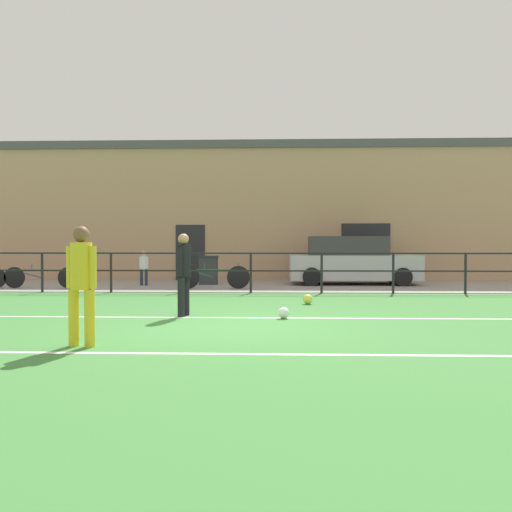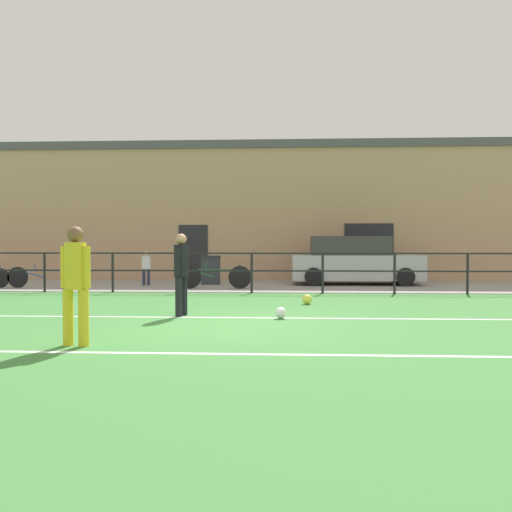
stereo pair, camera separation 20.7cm
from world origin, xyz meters
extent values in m
cube|color=#42843D|center=(0.00, 0.00, -0.02)|extent=(60.00, 44.00, 0.04)
cube|color=white|center=(0.00, 0.94, 0.00)|extent=(36.00, 0.11, 0.00)
cube|color=white|center=(0.00, -2.41, 0.00)|extent=(36.00, 0.11, 0.00)
cube|color=gray|center=(0.00, 8.50, 0.01)|extent=(48.00, 5.00, 0.02)
cylinder|color=black|center=(-6.00, 6.00, 0.57)|extent=(0.07, 0.07, 1.15)
cylinder|color=black|center=(-4.00, 6.00, 0.57)|extent=(0.07, 0.07, 1.15)
cylinder|color=black|center=(-2.00, 6.00, 0.57)|extent=(0.07, 0.07, 1.15)
cylinder|color=black|center=(0.00, 6.00, 0.57)|extent=(0.07, 0.07, 1.15)
cylinder|color=black|center=(2.00, 6.00, 0.57)|extent=(0.07, 0.07, 1.15)
cylinder|color=black|center=(4.00, 6.00, 0.57)|extent=(0.07, 0.07, 1.15)
cylinder|color=black|center=(6.00, 6.00, 0.57)|extent=(0.07, 0.07, 1.15)
cube|color=black|center=(0.00, 6.00, 1.13)|extent=(36.00, 0.04, 0.04)
cube|color=black|center=(0.00, 6.00, 0.63)|extent=(36.00, 0.04, 0.04)
cube|color=tan|center=(0.00, 12.20, 2.49)|extent=(28.00, 2.40, 4.97)
cube|color=#232328|center=(-2.51, 10.98, 1.05)|extent=(1.10, 0.04, 2.10)
cube|color=#232328|center=(4.05, 10.98, 1.60)|extent=(1.80, 0.04, 1.10)
cube|color=#4C4C51|center=(0.00, 12.20, 5.12)|extent=(28.00, 2.56, 0.30)
cylinder|color=black|center=(-1.11, 1.04, 0.38)|extent=(0.14, 0.14, 0.76)
cylinder|color=black|center=(-1.06, 1.27, 0.38)|extent=(0.14, 0.14, 0.76)
cylinder|color=black|center=(-1.08, 1.15, 1.07)|extent=(0.28, 0.28, 0.63)
sphere|color=#A37556|center=(-1.08, 1.15, 1.50)|extent=(0.21, 0.21, 0.21)
cylinder|color=black|center=(-1.12, 0.99, 1.06)|extent=(0.10, 0.10, 0.56)
cylinder|color=black|center=(-1.04, 1.32, 1.06)|extent=(0.10, 0.10, 0.56)
cylinder|color=gold|center=(-2.07, -1.95, 0.39)|extent=(0.14, 0.14, 0.78)
cylinder|color=gold|center=(-1.83, -2.00, 0.39)|extent=(0.14, 0.14, 0.78)
cylinder|color=gold|center=(-1.95, -1.97, 1.11)|extent=(0.29, 0.29, 0.65)
sphere|color=brown|center=(-1.95, -1.97, 1.54)|extent=(0.22, 0.22, 0.22)
cylinder|color=gold|center=(-2.12, -1.94, 1.09)|extent=(0.10, 0.10, 0.58)
cylinder|color=gold|center=(-1.78, -2.01, 1.09)|extent=(0.10, 0.10, 0.58)
sphere|color=#E5E04C|center=(1.45, 3.27, 0.11)|extent=(0.23, 0.23, 0.23)
sphere|color=white|center=(0.86, 0.86, 0.11)|extent=(0.21, 0.21, 0.21)
cylinder|color=#232D4C|center=(-3.56, 8.38, 0.29)|extent=(0.10, 0.10, 0.53)
cylinder|color=#232D4C|center=(-3.73, 8.40, 0.29)|extent=(0.10, 0.10, 0.53)
cylinder|color=white|center=(-3.64, 8.39, 0.77)|extent=(0.20, 0.20, 0.44)
sphere|color=beige|center=(-3.64, 8.39, 1.07)|extent=(0.15, 0.15, 0.15)
cylinder|color=white|center=(-3.53, 8.37, 0.76)|extent=(0.07, 0.07, 0.39)
cylinder|color=white|center=(-3.76, 8.41, 0.76)|extent=(0.07, 0.07, 0.39)
cube|color=#B7B7BC|center=(3.35, 9.19, 0.60)|extent=(4.32, 1.68, 0.83)
cube|color=#373738|center=(3.14, 9.19, 1.33)|extent=(2.59, 1.41, 0.63)
cylinder|color=black|center=(1.88, 8.39, 0.32)|extent=(0.60, 0.18, 0.60)
cylinder|color=black|center=(4.82, 8.39, 0.32)|extent=(0.60, 0.18, 0.60)
cylinder|color=black|center=(1.88, 10.00, 0.32)|extent=(0.60, 0.18, 0.60)
cylinder|color=black|center=(4.82, 10.00, 0.32)|extent=(0.60, 0.18, 0.60)
cylinder|color=black|center=(-1.98, 7.20, 0.37)|extent=(0.70, 0.04, 0.70)
cylinder|color=black|center=(-0.44, 7.20, 0.37)|extent=(0.70, 0.04, 0.70)
cube|color=#1E6633|center=(-1.21, 7.20, 0.60)|extent=(1.20, 0.04, 0.04)
cube|color=#1E6633|center=(-1.59, 7.20, 0.48)|extent=(0.75, 0.03, 0.25)
cylinder|color=#1E6633|center=(-1.48, 7.20, 0.70)|extent=(0.03, 0.03, 0.20)
cylinder|color=#1E6633|center=(-0.44, 7.20, 0.67)|extent=(0.03, 0.03, 0.28)
cylinder|color=black|center=(-7.40, 7.20, 0.35)|extent=(0.65, 0.04, 0.65)
cylinder|color=black|center=(-5.71, 7.20, 0.35)|extent=(0.65, 0.04, 0.65)
cube|color=#234C99|center=(-6.56, 7.20, 0.56)|extent=(1.32, 0.04, 0.04)
cube|color=#234C99|center=(-6.98, 7.20, 0.45)|extent=(0.83, 0.03, 0.24)
cylinder|color=#234C99|center=(-6.85, 7.20, 0.66)|extent=(0.03, 0.03, 0.20)
cylinder|color=#234C99|center=(-5.71, 7.20, 0.63)|extent=(0.03, 0.03, 0.28)
cube|color=#33383D|center=(-1.57, 8.93, 0.46)|extent=(0.59, 0.50, 0.89)
cube|color=#282C30|center=(-1.57, 8.93, 0.95)|extent=(0.63, 0.53, 0.08)
camera|label=1|loc=(0.72, -9.29, 1.42)|focal=38.03mm
camera|label=2|loc=(0.92, -9.28, 1.42)|focal=38.03mm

